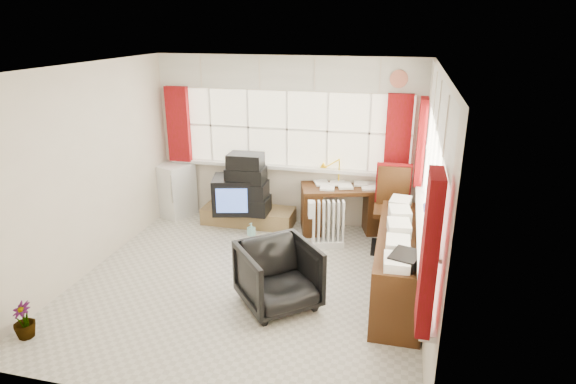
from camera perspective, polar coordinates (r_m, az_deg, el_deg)
name	(u,v)px	position (r m, az deg, el deg)	size (l,w,h in m)	color
ground	(248,283)	(5.86, -4.78, -10.67)	(4.00, 4.00, 0.00)	beige
room_walls	(244,162)	(5.27, -5.24, 3.57)	(4.00, 4.00, 4.00)	beige
window_back	(287,163)	(7.22, -0.16, 3.48)	(3.70, 0.12, 3.60)	#F8EBC4
window_right	(423,226)	(5.20, 15.76, -3.84)	(0.12, 3.70, 3.60)	#F8EBC4
curtains	(340,150)	(5.95, 6.17, 4.95)	(3.83, 3.83, 1.15)	maroon
overhead_cabinets	(348,84)	(5.85, 7.08, 12.60)	(3.98, 3.98, 0.48)	silver
desk	(343,206)	(7.11, 6.48, -1.66)	(1.31, 0.90, 0.73)	#462610
desk_lamp	(339,166)	(7.06, 6.08, 3.06)	(0.14, 0.12, 0.38)	yellow
task_chair	(392,204)	(6.64, 12.22, -1.45)	(0.50, 0.52, 1.16)	black
office_chair	(278,276)	(5.26, -1.15, -9.88)	(0.76, 0.79, 0.72)	black
radiator	(328,228)	(6.63, 4.77, -4.30)	(0.47, 0.29, 0.66)	white
credenza	(399,262)	(5.60, 12.98, -8.04)	(0.50, 2.00, 0.85)	#462610
file_tray	(405,259)	(4.77, 13.73, -7.71)	(0.26, 0.33, 0.11)	black
tv_bench	(249,216)	(7.43, -4.70, -2.81)	(1.40, 0.50, 0.25)	olive
crt_tv	(234,194)	(7.20, -6.47, -0.28)	(0.70, 0.67, 0.53)	black
hifi_stack	(246,186)	(7.09, -4.96, 0.69)	(0.68, 0.44, 0.91)	black
mini_fridge	(175,190)	(7.86, -13.27, 0.28)	(0.64, 0.65, 0.84)	white
spray_bottle_a	(240,218)	(7.28, -5.73, -3.10)	(0.12, 0.12, 0.30)	silver
spray_bottle_b	(251,229)	(7.02, -4.38, -4.43)	(0.09, 0.09, 0.20)	#8CD2C9
flower_vase	(24,320)	(5.51, -28.84, -13.19)	(0.21, 0.21, 0.38)	black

